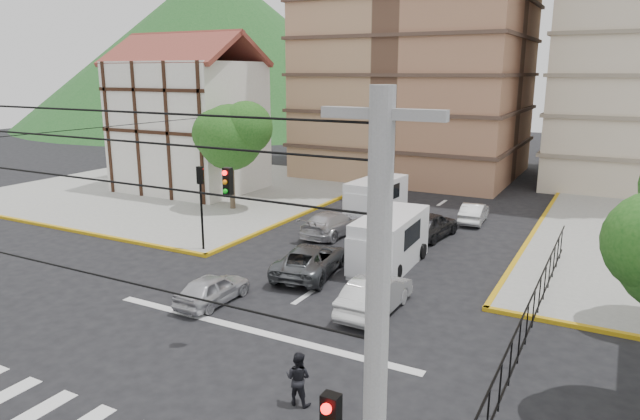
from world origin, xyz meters
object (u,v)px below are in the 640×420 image
Objects in this scene: traffic_light_nw at (201,194)px; van_left_lane at (375,199)px; car_white_front_right at (375,295)px; car_silver_front_left at (213,289)px; pedestrian_crosswalk at (298,378)px; van_right_lane at (388,243)px.

traffic_light_nw is 0.79× the size of van_left_lane.
traffic_light_nw reaches higher than car_white_front_right.
van_left_lane is 1.52× the size of car_silver_front_left.
traffic_light_nw is at bearing -14.13° from car_white_front_right.
traffic_light_nw is 1.21× the size of car_silver_front_left.
car_white_front_right reaches higher than car_silver_front_left.
traffic_light_nw is 2.76× the size of pedestrian_crosswalk.
pedestrian_crosswalk is at bearing -40.36° from traffic_light_nw.
car_silver_front_left is (-0.18, -16.51, -0.56)m from van_left_lane.
car_silver_front_left is at bearing -37.15° from pedestrian_crosswalk.
van_right_lane reaches higher than van_left_lane.
van_left_lane is at bearing -89.51° from car_silver_front_left.
traffic_light_nw is 0.76× the size of van_right_lane.
car_white_front_right is 6.97m from pedestrian_crosswalk.
traffic_light_nw is 9.94m from van_right_lane.
traffic_light_nw reaches higher than car_silver_front_left.
pedestrian_crosswalk is (2.13, -12.15, -0.45)m from van_right_lane.
van_right_lane is at bearing -120.75° from car_silver_front_left.
van_right_lane reaches higher than car_white_front_right.
van_left_lane reaches higher than car_silver_front_left.
van_left_lane is 16.52m from car_silver_front_left.
van_right_lane is 1.04× the size of van_left_lane.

